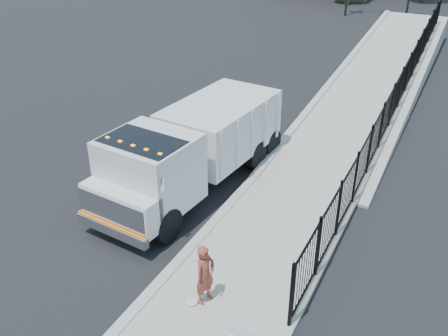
% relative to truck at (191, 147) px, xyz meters
% --- Properties ---
extents(ground, '(120.00, 120.00, 0.00)m').
position_rel_truck_xyz_m(ground, '(1.70, -2.57, -1.59)').
color(ground, black).
rests_on(ground, ground).
extents(sidewalk, '(3.55, 12.00, 0.12)m').
position_rel_truck_xyz_m(sidewalk, '(3.63, -4.57, -1.53)').
color(sidewalk, '#9E998E').
rests_on(sidewalk, ground).
extents(curb, '(0.30, 12.00, 0.16)m').
position_rel_truck_xyz_m(curb, '(1.70, -4.57, -1.51)').
color(curb, '#ADAAA3').
rests_on(curb, ground).
extents(ramp, '(3.95, 24.06, 3.19)m').
position_rel_truck_xyz_m(ramp, '(3.83, 13.43, -1.59)').
color(ramp, '#9E998E').
rests_on(ramp, ground).
extents(iron_fence, '(0.10, 28.00, 1.80)m').
position_rel_truck_xyz_m(iron_fence, '(5.25, 9.43, -0.69)').
color(iron_fence, black).
rests_on(iron_fence, ground).
extents(truck, '(3.43, 8.45, 2.82)m').
position_rel_truck_xyz_m(truck, '(0.00, 0.00, 0.00)').
color(truck, black).
rests_on(truck, ground).
extents(worker, '(0.52, 0.67, 1.63)m').
position_rel_truck_xyz_m(worker, '(3.10, -4.72, -0.65)').
color(worker, brown).
rests_on(worker, sidewalk).
extents(debris, '(0.31, 0.31, 0.08)m').
position_rel_truck_xyz_m(debris, '(2.85, -4.96, -1.43)').
color(debris, silver).
rests_on(debris, sidewalk).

